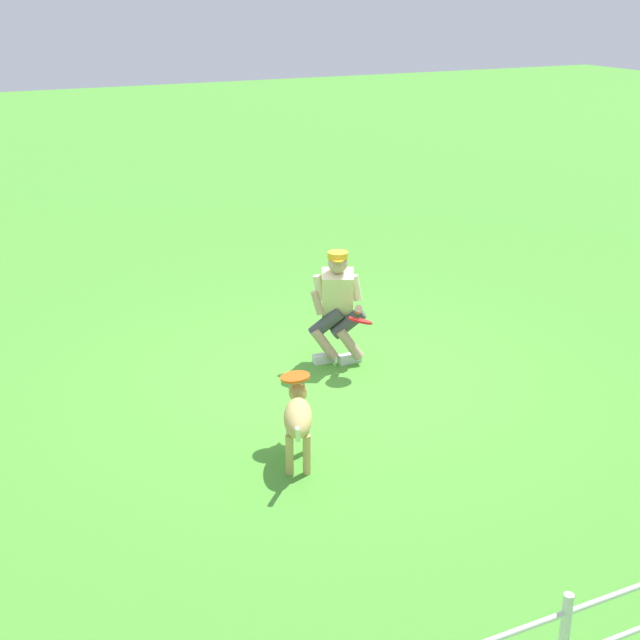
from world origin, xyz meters
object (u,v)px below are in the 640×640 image
object	(u,v)px
person	(337,303)
frisbee_flying	(295,377)
dog	(298,418)
frisbee_held	(360,321)

from	to	relation	value
person	frisbee_flying	world-z (taller)	person
dog	frisbee_held	world-z (taller)	frisbee_held
frisbee_flying	dog	bearing A→B (deg)	69.54
person	dog	bearing A→B (deg)	-9.54
frisbee_flying	frisbee_held	distance (m)	1.69
dog	frisbee_flying	bearing A→B (deg)	4.32
dog	frisbee_flying	xyz separation A→B (m)	(-0.11, -0.30, 0.25)
frisbee_flying	frisbee_held	bearing A→B (deg)	-138.67
frisbee_flying	frisbee_held	world-z (taller)	frisbee_flying
frisbee_flying	frisbee_held	size ratio (longest dim) A/B	1.02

